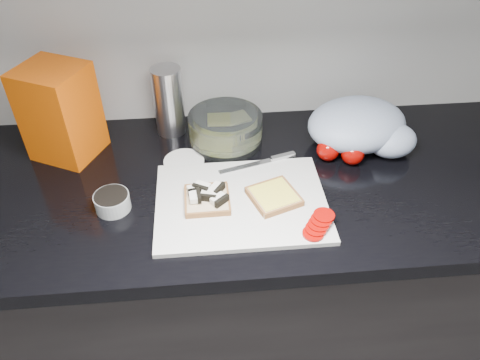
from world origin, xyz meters
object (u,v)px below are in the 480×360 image
(glass_bowl, at_px, (225,129))
(steel_canister, at_px, (169,101))
(bread_bag, at_px, (60,112))
(cutting_board, at_px, (241,202))

(glass_bowl, bearing_deg, steel_canister, 156.09)
(bread_bag, relative_size, steel_canister, 1.26)
(cutting_board, xyz_separation_m, bread_bag, (-0.44, 0.25, 0.12))
(bread_bag, bearing_deg, cutting_board, -3.64)
(bread_bag, bearing_deg, steel_canister, 41.32)
(cutting_board, bearing_deg, steel_canister, 117.51)
(bread_bag, distance_m, steel_canister, 0.28)
(cutting_board, xyz_separation_m, glass_bowl, (-0.02, 0.26, 0.04))
(cutting_board, xyz_separation_m, steel_canister, (-0.17, 0.33, 0.09))
(glass_bowl, xyz_separation_m, bread_bag, (-0.42, -0.01, 0.08))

